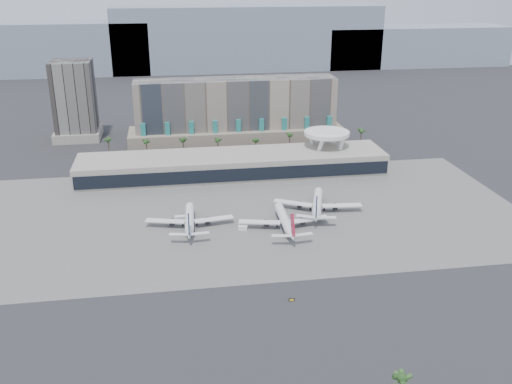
{
  "coord_description": "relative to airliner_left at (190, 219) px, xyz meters",
  "views": [
    {
      "loc": [
        -34.22,
        -189.22,
        107.12
      ],
      "look_at": [
        1.98,
        40.0,
        16.45
      ],
      "focal_mm": 40.0,
      "sensor_mm": 36.0,
      "label": 1
    }
  ],
  "objects": [
    {
      "name": "airliner_right",
      "position": [
        60.82,
        8.54,
        0.24
      ],
      "size": [
        40.95,
        42.42,
        15.06
      ],
      "rotation": [
        0.0,
        0.0,
        -0.29
      ],
      "color": "white",
      "rests_on": "ground"
    },
    {
      "name": "taxiway_sign",
      "position": [
        31.88,
        -67.09,
        -3.08
      ],
      "size": [
        2.15,
        0.55,
        0.97
      ],
      "rotation": [
        0.0,
        0.0,
        0.11
      ],
      "color": "black",
      "rests_on": "ground"
    },
    {
      "name": "airliner_left",
      "position": [
        0.0,
        0.0,
        0.0
      ],
      "size": [
        39.71,
        40.94,
        14.13
      ],
      "rotation": [
        0.0,
        0.0,
        -0.05
      ],
      "color": "white",
      "rests_on": "ground"
    },
    {
      "name": "service_vehicle_b",
      "position": [
        23.01,
        -6.95,
        -2.55
      ],
      "size": [
        4.45,
        3.32,
        2.04
      ],
      "primitive_type": "cube",
      "rotation": [
        0.0,
        0.0,
        -0.3
      ],
      "color": "white",
      "rests_on": "ground"
    },
    {
      "name": "ground",
      "position": [
        27.33,
        -44.14,
        -3.56
      ],
      "size": [
        900.0,
        900.0,
        0.0
      ],
      "primitive_type": "plane",
      "color": "#232326",
      "rests_on": "ground"
    },
    {
      "name": "service_vehicle_a",
      "position": [
        -4.05,
        7.02,
        -2.35
      ],
      "size": [
        5.07,
        2.69,
        2.42
      ],
      "primitive_type": "cube",
      "rotation": [
        0.0,
        0.0,
        0.06
      ],
      "color": "silver",
      "rests_on": "ground"
    },
    {
      "name": "apron_pad",
      "position": [
        27.33,
        10.86,
        -3.53
      ],
      "size": [
        260.0,
        130.0,
        0.06
      ],
      "primitive_type": "cube",
      "color": "#5B5B59",
      "rests_on": "ground"
    },
    {
      "name": "airliner_centre",
      "position": [
        41.67,
        -7.6,
        0.12
      ],
      "size": [
        41.14,
        42.35,
        14.62
      ],
      "rotation": [
        0.0,
        0.0,
        -0.02
      ],
      "color": "white",
      "rests_on": "ground"
    },
    {
      "name": "office_tower",
      "position": [
        -67.67,
        155.86,
        19.37
      ],
      "size": [
        30.0,
        30.0,
        52.0
      ],
      "color": "black",
      "rests_on": "ground"
    },
    {
      "name": "saucer_structure",
      "position": [
        82.33,
        71.86,
        14.89
      ],
      "size": [
        26.0,
        26.0,
        21.89
      ],
      "color": "white",
      "rests_on": "ground"
    },
    {
      "name": "palm_row",
      "position": [
        34.33,
        100.86,
        6.93
      ],
      "size": [
        157.8,
        2.8,
        13.1
      ],
      "color": "brown",
      "rests_on": "ground"
    },
    {
      "name": "hotel",
      "position": [
        37.33,
        130.27,
        13.25
      ],
      "size": [
        140.0,
        30.0,
        42.0
      ],
      "color": "gray",
      "rests_on": "ground"
    },
    {
      "name": "near_palm_b",
      "position": [
        45.79,
        -127.7,
        9.36
      ],
      "size": [
        6.0,
        6.0,
        15.85
      ],
      "color": "brown",
      "rests_on": "ground"
    },
    {
      "name": "terminal",
      "position": [
        27.33,
        65.7,
        2.95
      ],
      "size": [
        170.0,
        32.5,
        14.5
      ],
      "color": "#A8A294",
      "rests_on": "ground"
    },
    {
      "name": "mountain_ridge",
      "position": [
        55.2,
        425.86,
        26.33
      ],
      "size": [
        680.0,
        60.0,
        70.0
      ],
      "color": "gray",
      "rests_on": "ground"
    }
  ]
}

